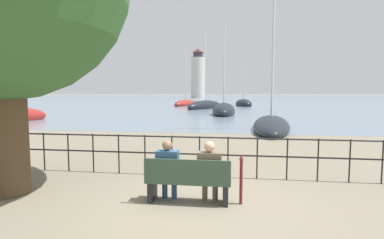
{
  "coord_description": "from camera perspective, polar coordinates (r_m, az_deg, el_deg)",
  "views": [
    {
      "loc": [
        0.9,
        -5.7,
        2.16
      ],
      "look_at": [
        0.0,
        0.5,
        1.6
      ],
      "focal_mm": 28.0,
      "sensor_mm": 36.0,
      "label": 1
    }
  ],
  "objects": [
    {
      "name": "ground_plane",
      "position": [
        6.16,
        -0.69,
        -15.4
      ],
      "size": [
        1000.0,
        1000.0,
        0.0
      ],
      "primitive_type": "plane",
      "color": "#7A705B"
    },
    {
      "name": "harbor_water",
      "position": [
        165.79,
        7.97,
        4.3
      ],
      "size": [
        600.0,
        300.0,
        0.01
      ],
      "color": "slate",
      "rests_on": "ground_plane"
    },
    {
      "name": "park_bench",
      "position": [
        5.97,
        -0.79,
        -11.76
      ],
      "size": [
        1.67,
        0.45,
        0.9
      ],
      "color": "#334C38",
      "rests_on": "ground_plane"
    },
    {
      "name": "seated_person_left",
      "position": [
        6.05,
        -4.63,
        -9.11
      ],
      "size": [
        0.44,
        0.35,
        1.23
      ],
      "color": "navy",
      "rests_on": "ground_plane"
    },
    {
      "name": "seated_person_right",
      "position": [
        5.92,
        3.36,
        -9.39
      ],
      "size": [
        0.46,
        0.35,
        1.23
      ],
      "color": "brown",
      "rests_on": "ground_plane"
    },
    {
      "name": "promenade_railing",
      "position": [
        7.74,
        1.44,
        -5.8
      ],
      "size": [
        13.15,
        0.04,
        1.05
      ],
      "color": "black",
      "rests_on": "ground_plane"
    },
    {
      "name": "closed_umbrella",
      "position": [
        5.96,
        9.35,
        -10.62
      ],
      "size": [
        0.09,
        0.09,
        0.99
      ],
      "color": "maroon",
      "rests_on": "ground_plane"
    },
    {
      "name": "sailboat_0",
      "position": [
        50.65,
        -1.22,
        3.02
      ],
      "size": [
        4.03,
        7.83,
        10.2
      ],
      "rotation": [
        0.0,
        0.0,
        -0.27
      ],
      "color": "maroon",
      "rests_on": "ground_plane"
    },
    {
      "name": "sailboat_1",
      "position": [
        41.2,
        2.52,
        2.59
      ],
      "size": [
        5.22,
        8.38,
        10.77
      ],
      "rotation": [
        0.0,
        0.0,
        -0.43
      ],
      "color": "black",
      "rests_on": "ground_plane"
    },
    {
      "name": "sailboat_2",
      "position": [
        30.28,
        6.1,
        1.67
      ],
      "size": [
        2.3,
        7.33,
        9.57
      ],
      "rotation": [
        0.0,
        0.0,
        0.01
      ],
      "color": "black",
      "rests_on": "ground_plane"
    },
    {
      "name": "sailboat_3",
      "position": [
        49.6,
        9.8,
        2.94
      ],
      "size": [
        3.54,
        5.65,
        7.46
      ],
      "rotation": [
        0.0,
        0.0,
        0.25
      ],
      "color": "black",
      "rests_on": "ground_plane"
    },
    {
      "name": "sailboat_4",
      "position": [
        18.38,
        14.85,
        -0.94
      ],
      "size": [
        2.93,
        8.82,
        11.61
      ],
      "rotation": [
        0.0,
        0.0,
        -0.1
      ],
      "color": "black",
      "rests_on": "ground_plane"
    },
    {
      "name": "sailboat_5",
      "position": [
        26.15,
        -32.07,
        0.43
      ],
      "size": [
        4.09,
        6.74,
        12.76
      ],
      "rotation": [
        0.0,
        0.0,
        -0.38
      ],
      "color": "maroon",
      "rests_on": "ground_plane"
    },
    {
      "name": "harbor_lighthouse",
      "position": [
        131.47,
        1.15,
        8.45
      ],
      "size": [
        5.91,
        5.91,
        21.18
      ],
      "color": "beige",
      "rests_on": "ground_plane"
    }
  ]
}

